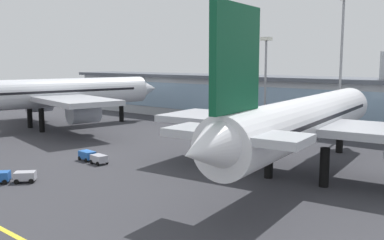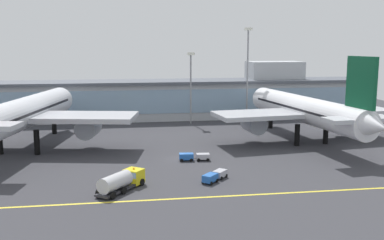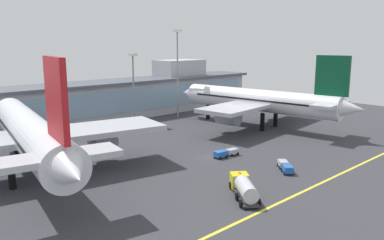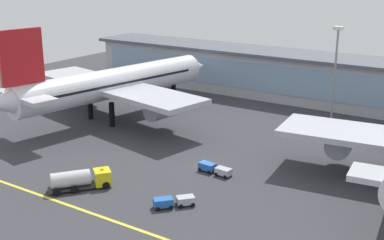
{
  "view_description": "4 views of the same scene",
  "coord_description": "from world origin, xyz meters",
  "px_view_note": "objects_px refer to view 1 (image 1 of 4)",
  "views": [
    {
      "loc": [
        52.74,
        -38.24,
        14.46
      ],
      "look_at": [
        8.86,
        13.47,
        5.13
      ],
      "focal_mm": 39.81,
      "sensor_mm": 36.0,
      "label": 1
    },
    {
      "loc": [
        -10.06,
        -81.71,
        21.26
      ],
      "look_at": [
        4.27,
        10.73,
        5.6
      ],
      "focal_mm": 41.97,
      "sensor_mm": 36.0,
      "label": 2
    },
    {
      "loc": [
        -52.98,
        -51.48,
        22.22
      ],
      "look_at": [
        3.68,
        9.28,
        5.7
      ],
      "focal_mm": 36.63,
      "sensor_mm": 36.0,
      "label": 3
    },
    {
      "loc": [
        40.76,
        -65.7,
        31.7
      ],
      "look_at": [
        -8.23,
        8.59,
        4.29
      ],
      "focal_mm": 48.09,
      "sensor_mm": 36.0,
      "label": 4
    }
  ],
  "objects_px": {
    "airliner_near_left": "(50,94)",
    "baggage_tug_near": "(92,157)",
    "apron_light_mast_west": "(342,49)",
    "service_truck_far": "(11,176)",
    "airliner_near_right": "(306,121)",
    "apron_light_mast_centre": "(266,69)"
  },
  "relations": [
    {
      "from": "baggage_tug_near",
      "to": "apron_light_mast_west",
      "type": "distance_m",
      "value": 46.71
    },
    {
      "from": "baggage_tug_near",
      "to": "apron_light_mast_centre",
      "type": "bearing_deg",
      "value": -93.46
    },
    {
      "from": "service_truck_far",
      "to": "airliner_near_left",
      "type": "bearing_deg",
      "value": -85.85
    },
    {
      "from": "airliner_near_left",
      "to": "apron_light_mast_centre",
      "type": "bearing_deg",
      "value": -45.04
    },
    {
      "from": "apron_light_mast_centre",
      "to": "airliner_near_right",
      "type": "bearing_deg",
      "value": -50.85
    },
    {
      "from": "baggage_tug_near",
      "to": "service_truck_far",
      "type": "xyz_separation_m",
      "value": [
        1.27,
        -12.89,
        0.0
      ]
    },
    {
      "from": "baggage_tug_near",
      "to": "airliner_near_left",
      "type": "bearing_deg",
      "value": -17.82
    },
    {
      "from": "baggage_tug_near",
      "to": "apron_light_mast_centre",
      "type": "relative_size",
      "value": 0.29
    },
    {
      "from": "service_truck_far",
      "to": "baggage_tug_near",
      "type": "bearing_deg",
      "value": -132.59
    },
    {
      "from": "airliner_near_left",
      "to": "service_truck_far",
      "type": "distance_m",
      "value": 43.44
    },
    {
      "from": "baggage_tug_near",
      "to": "service_truck_far",
      "type": "relative_size",
      "value": 1.1
    },
    {
      "from": "service_truck_far",
      "to": "apron_light_mast_west",
      "type": "distance_m",
      "value": 57.37
    },
    {
      "from": "airliner_near_right",
      "to": "baggage_tug_near",
      "type": "relative_size",
      "value": 9.4
    },
    {
      "from": "airliner_near_right",
      "to": "baggage_tug_near",
      "type": "bearing_deg",
      "value": 108.43
    },
    {
      "from": "baggage_tug_near",
      "to": "service_truck_far",
      "type": "height_order",
      "value": "same"
    },
    {
      "from": "airliner_near_left",
      "to": "baggage_tug_near",
      "type": "distance_m",
      "value": 35.96
    },
    {
      "from": "airliner_near_right",
      "to": "service_truck_far",
      "type": "distance_m",
      "value": 36.69
    },
    {
      "from": "airliner_near_left",
      "to": "apron_light_mast_west",
      "type": "relative_size",
      "value": 2.13
    },
    {
      "from": "apron_light_mast_centre",
      "to": "apron_light_mast_west",
      "type": "bearing_deg",
      "value": -1.64
    },
    {
      "from": "baggage_tug_near",
      "to": "apron_light_mast_centre",
      "type": "xyz_separation_m",
      "value": [
        5.35,
        39.06,
        12.26
      ]
    },
    {
      "from": "airliner_near_right",
      "to": "baggage_tug_near",
      "type": "xyz_separation_m",
      "value": [
        -26.82,
        -12.68,
        -6.28
      ]
    },
    {
      "from": "airliner_near_left",
      "to": "apron_light_mast_west",
      "type": "distance_m",
      "value": 60.0
    }
  ]
}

